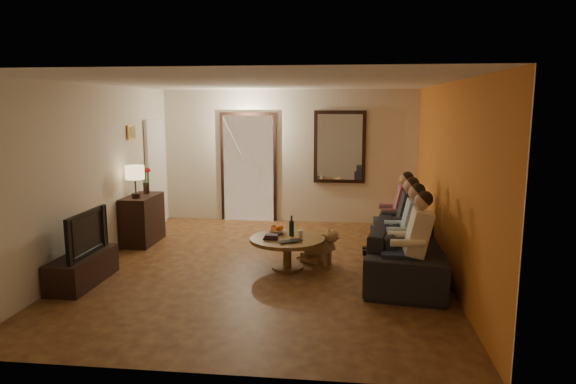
# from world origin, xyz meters

# --- Properties ---
(floor) EXTENTS (5.00, 6.00, 0.01)m
(floor) POSITION_xyz_m (0.00, 0.00, 0.00)
(floor) COLOR #462013
(floor) RESTS_ON ground
(ceiling) EXTENTS (5.00, 6.00, 0.01)m
(ceiling) POSITION_xyz_m (0.00, 0.00, 2.60)
(ceiling) COLOR white
(ceiling) RESTS_ON back_wall
(back_wall) EXTENTS (5.00, 0.02, 2.60)m
(back_wall) POSITION_xyz_m (0.00, 3.00, 1.30)
(back_wall) COLOR beige
(back_wall) RESTS_ON floor
(front_wall) EXTENTS (5.00, 0.02, 2.60)m
(front_wall) POSITION_xyz_m (0.00, -3.00, 1.30)
(front_wall) COLOR beige
(front_wall) RESTS_ON floor
(left_wall) EXTENTS (0.02, 6.00, 2.60)m
(left_wall) POSITION_xyz_m (-2.50, 0.00, 1.30)
(left_wall) COLOR beige
(left_wall) RESTS_ON floor
(right_wall) EXTENTS (0.02, 6.00, 2.60)m
(right_wall) POSITION_xyz_m (2.50, 0.00, 1.30)
(right_wall) COLOR beige
(right_wall) RESTS_ON floor
(orange_accent) EXTENTS (0.01, 6.00, 2.60)m
(orange_accent) POSITION_xyz_m (2.49, 0.00, 1.30)
(orange_accent) COLOR #C46A21
(orange_accent) RESTS_ON right_wall
(kitchen_doorway) EXTENTS (1.00, 0.06, 2.10)m
(kitchen_doorway) POSITION_xyz_m (-0.80, 2.98, 1.05)
(kitchen_doorway) COLOR #FFE0A5
(kitchen_doorway) RESTS_ON floor
(door_trim) EXTENTS (1.12, 0.04, 2.22)m
(door_trim) POSITION_xyz_m (-0.80, 2.97, 1.05)
(door_trim) COLOR black
(door_trim) RESTS_ON floor
(fridge_glimpse) EXTENTS (0.45, 0.03, 1.70)m
(fridge_glimpse) POSITION_xyz_m (-0.55, 2.98, 0.90)
(fridge_glimpse) COLOR silver
(fridge_glimpse) RESTS_ON floor
(mirror_frame) EXTENTS (1.00, 0.05, 1.40)m
(mirror_frame) POSITION_xyz_m (1.00, 2.96, 1.50)
(mirror_frame) COLOR black
(mirror_frame) RESTS_ON back_wall
(mirror_glass) EXTENTS (0.86, 0.02, 1.26)m
(mirror_glass) POSITION_xyz_m (1.00, 2.93, 1.50)
(mirror_glass) COLOR white
(mirror_glass) RESTS_ON back_wall
(white_door) EXTENTS (0.06, 0.85, 2.04)m
(white_door) POSITION_xyz_m (-2.46, 2.30, 1.02)
(white_door) COLOR white
(white_door) RESTS_ON floor
(framed_art) EXTENTS (0.03, 0.28, 0.24)m
(framed_art) POSITION_xyz_m (-2.47, 1.30, 1.85)
(framed_art) COLOR #B28C33
(framed_art) RESTS_ON left_wall
(art_canvas) EXTENTS (0.01, 0.22, 0.18)m
(art_canvas) POSITION_xyz_m (-2.46, 1.30, 1.85)
(art_canvas) COLOR brown
(art_canvas) RESTS_ON left_wall
(dresser) EXTENTS (0.45, 0.91, 0.81)m
(dresser) POSITION_xyz_m (-2.25, 1.07, 0.40)
(dresser) COLOR black
(dresser) RESTS_ON floor
(table_lamp) EXTENTS (0.30, 0.30, 0.54)m
(table_lamp) POSITION_xyz_m (-2.25, 0.85, 1.08)
(table_lamp) COLOR beige
(table_lamp) RESTS_ON dresser
(flower_vase) EXTENTS (0.14, 0.14, 0.44)m
(flower_vase) POSITION_xyz_m (-2.25, 1.29, 1.03)
(flower_vase) COLOR red
(flower_vase) RESTS_ON dresser
(tv_stand) EXTENTS (0.45, 1.16, 0.39)m
(tv_stand) POSITION_xyz_m (-2.25, -0.95, 0.19)
(tv_stand) COLOR black
(tv_stand) RESTS_ON floor
(tv) EXTENTS (1.00, 0.13, 0.57)m
(tv) POSITION_xyz_m (-2.25, -0.95, 0.67)
(tv) COLOR black
(tv) RESTS_ON tv_stand
(sofa) EXTENTS (2.65, 1.39, 0.74)m
(sofa) POSITION_xyz_m (2.05, -0.03, 0.37)
(sofa) COLOR black
(sofa) RESTS_ON floor
(person_a) EXTENTS (0.60, 0.40, 1.20)m
(person_a) POSITION_xyz_m (1.95, -0.93, 0.60)
(person_a) COLOR tan
(person_a) RESTS_ON sofa
(person_b) EXTENTS (0.60, 0.40, 1.20)m
(person_b) POSITION_xyz_m (1.95, -0.33, 0.60)
(person_b) COLOR tan
(person_b) RESTS_ON sofa
(person_c) EXTENTS (0.60, 0.40, 1.20)m
(person_c) POSITION_xyz_m (1.95, 0.27, 0.60)
(person_c) COLOR tan
(person_c) RESTS_ON sofa
(person_d) EXTENTS (0.60, 0.40, 1.20)m
(person_d) POSITION_xyz_m (1.95, 0.87, 0.60)
(person_d) COLOR tan
(person_d) RESTS_ON sofa
(dog) EXTENTS (0.61, 0.45, 0.56)m
(dog) POSITION_xyz_m (0.75, 0.28, 0.28)
(dog) COLOR #9C6748
(dog) RESTS_ON floor
(coffee_table) EXTENTS (1.16, 1.16, 0.45)m
(coffee_table) POSITION_xyz_m (0.33, -0.03, 0.23)
(coffee_table) COLOR brown
(coffee_table) RESTS_ON floor
(bowl) EXTENTS (0.26, 0.26, 0.06)m
(bowl) POSITION_xyz_m (0.15, 0.19, 0.48)
(bowl) COLOR white
(bowl) RESTS_ON coffee_table
(oranges) EXTENTS (0.20, 0.20, 0.08)m
(oranges) POSITION_xyz_m (0.15, 0.19, 0.55)
(oranges) COLOR #DA5A12
(oranges) RESTS_ON bowl
(wine_bottle) EXTENTS (0.07, 0.07, 0.31)m
(wine_bottle) POSITION_xyz_m (0.38, 0.07, 0.60)
(wine_bottle) COLOR black
(wine_bottle) RESTS_ON coffee_table
(wine_glass) EXTENTS (0.06, 0.06, 0.10)m
(wine_glass) POSITION_xyz_m (0.51, 0.02, 0.50)
(wine_glass) COLOR silver
(wine_glass) RESTS_ON coffee_table
(book_stack) EXTENTS (0.20, 0.15, 0.07)m
(book_stack) POSITION_xyz_m (0.11, -0.13, 0.48)
(book_stack) COLOR black
(book_stack) RESTS_ON coffee_table
(laptop) EXTENTS (0.39, 0.36, 0.03)m
(laptop) POSITION_xyz_m (0.43, -0.31, 0.46)
(laptop) COLOR black
(laptop) RESTS_ON coffee_table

